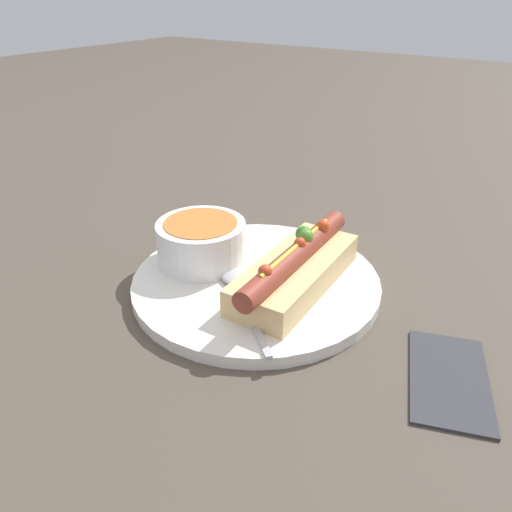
{
  "coord_description": "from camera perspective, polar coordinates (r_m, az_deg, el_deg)",
  "views": [
    {
      "loc": [
        -0.38,
        -0.27,
        0.3
      ],
      "look_at": [
        0.0,
        0.0,
        0.04
      ],
      "focal_mm": 35.0,
      "sensor_mm": 36.0,
      "label": 1
    }
  ],
  "objects": [
    {
      "name": "spoon",
      "position": [
        0.53,
        -2.15,
        -3.13
      ],
      "size": [
        0.12,
        0.13,
        0.01
      ],
      "rotation": [
        0.0,
        0.0,
        0.86
      ],
      "color": "#B7B7BC",
      "rests_on": "dinner_plate"
    },
    {
      "name": "napkin",
      "position": [
        0.47,
        21.22,
        -12.81
      ],
      "size": [
        0.13,
        0.1,
        0.01
      ],
      "rotation": [
        0.0,
        0.0,
        0.34
      ],
      "color": "#333338",
      "rests_on": "ground_plane"
    },
    {
      "name": "dinner_plate",
      "position": [
        0.55,
        0.0,
        -3.01
      ],
      "size": [
        0.27,
        0.27,
        0.01
      ],
      "color": "white",
      "rests_on": "ground_plane"
    },
    {
      "name": "soup_bowl",
      "position": [
        0.57,
        -6.24,
        1.77
      ],
      "size": [
        0.1,
        0.1,
        0.05
      ],
      "color": "white",
      "rests_on": "dinner_plate"
    },
    {
      "name": "ground_plane",
      "position": [
        0.55,
        0.0,
        -3.59
      ],
      "size": [
        4.0,
        4.0,
        0.0
      ],
      "primitive_type": "plane",
      "color": "#4C4238"
    },
    {
      "name": "hot_dog",
      "position": [
        0.52,
        4.56,
        -1.38
      ],
      "size": [
        0.21,
        0.08,
        0.06
      ],
      "rotation": [
        0.0,
        0.0,
        0.05
      ],
      "color": "#E5C17F",
      "rests_on": "dinner_plate"
    }
  ]
}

